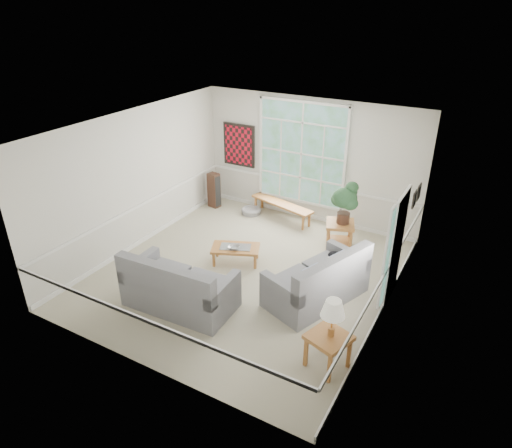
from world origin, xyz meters
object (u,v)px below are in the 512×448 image
at_px(loveseat_right, 317,275).
at_px(coffee_table, 236,255).
at_px(loveseat_front, 180,280).
at_px(side_table, 328,351).
at_px(end_table, 339,235).

xyz_separation_m(loveseat_right, coffee_table, (-1.95, 0.35, -0.33)).
distance_m(loveseat_right, coffee_table, 2.01).
bearing_deg(loveseat_right, loveseat_front, -125.27).
distance_m(loveseat_front, side_table, 2.88).
xyz_separation_m(coffee_table, side_table, (2.78, -1.89, 0.11)).
bearing_deg(loveseat_front, loveseat_right, 31.68).
bearing_deg(loveseat_right, side_table, -41.07).
bearing_deg(end_table, loveseat_right, -81.77).
relative_size(loveseat_right, loveseat_front, 0.98).
bearing_deg(end_table, side_table, -72.55).
relative_size(loveseat_front, side_table, 3.34).
bearing_deg(loveseat_front, coffee_table, 84.59).
bearing_deg(coffee_table, loveseat_front, -116.63).
height_order(loveseat_right, end_table, loveseat_right).
height_order(loveseat_front, end_table, loveseat_front).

